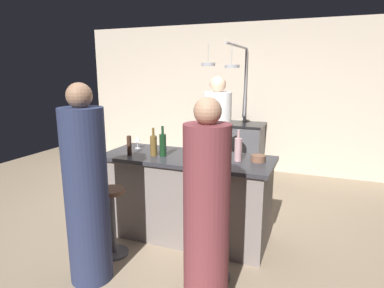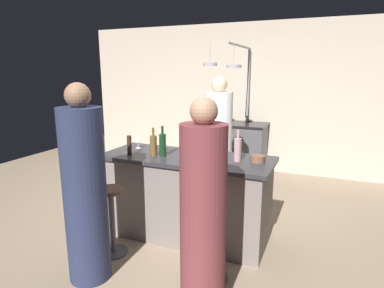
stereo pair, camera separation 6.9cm
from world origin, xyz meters
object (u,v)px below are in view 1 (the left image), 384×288
at_px(guest_right, 206,216).
at_px(wine_bottle_amber, 154,145).
at_px(wine_bottle_rose, 238,149).
at_px(mixing_bowl_steel, 216,158).
at_px(wine_glass_near_right_guest, 137,139).
at_px(pepper_mill, 129,146).
at_px(wine_glass_by_chef, 224,144).
at_px(mixing_bowl_ceramic, 200,151).
at_px(bar_stool_right, 215,238).
at_px(wine_bottle_red, 163,145).
at_px(guest_left, 86,193).
at_px(mixing_bowl_wooden, 258,158).
at_px(bar_stool_left, 113,219).
at_px(stove_range, 240,148).
at_px(chef, 217,147).

height_order(guest_right, wine_bottle_amber, guest_right).
relative_size(wine_bottle_rose, mixing_bowl_steel, 1.94).
bearing_deg(wine_glass_near_right_guest, pepper_mill, -74.27).
distance_m(pepper_mill, wine_glass_by_chef, 1.01).
bearing_deg(wine_glass_near_right_guest, mixing_bowl_ceramic, -1.15).
relative_size(bar_stool_right, wine_bottle_red, 2.13).
bearing_deg(guest_left, wine_bottle_red, 74.90).
bearing_deg(wine_glass_by_chef, mixing_bowl_wooden, -26.45).
bearing_deg(bar_stool_right, pepper_mill, 158.38).
xyz_separation_m(bar_stool_right, guest_right, (0.05, -0.35, 0.37)).
xyz_separation_m(bar_stool_left, pepper_mill, (-0.05, 0.43, 0.63)).
bearing_deg(stove_range, guest_left, -97.94).
relative_size(bar_stool_right, mixing_bowl_steel, 4.20).
height_order(chef, mixing_bowl_steel, chef).
distance_m(bar_stool_left, guest_left, 0.56).
bearing_deg(mixing_bowl_ceramic, bar_stool_left, -131.18).
height_order(stove_range, wine_bottle_amber, wine_bottle_amber).
bearing_deg(guest_left, wine_glass_by_chef, 57.74).
xyz_separation_m(chef, bar_stool_right, (0.48, -1.58, -0.42)).
bearing_deg(guest_right, mixing_bowl_steel, 103.27).
distance_m(stove_range, bar_stool_left, 3.11).
relative_size(bar_stool_right, mixing_bowl_wooden, 4.80).
height_order(stove_range, guest_right, guest_right).
bearing_deg(bar_stool_left, wine_glass_by_chef, 46.47).
bearing_deg(mixing_bowl_wooden, bar_stool_left, -151.22).
relative_size(bar_stool_left, mixing_bowl_steel, 4.20).
height_order(mixing_bowl_ceramic, mixing_bowl_steel, mixing_bowl_steel).
bearing_deg(bar_stool_right, wine_bottle_rose, 87.39).
bearing_deg(mixing_bowl_steel, wine_glass_near_right_guest, 168.18).
relative_size(wine_glass_by_chef, mixing_bowl_ceramic, 0.96).
distance_m(guest_left, wine_bottle_rose, 1.47).
relative_size(pepper_mill, wine_glass_by_chef, 1.44).
height_order(guest_left, wine_glass_by_chef, guest_left).
relative_size(wine_bottle_rose, wine_glass_by_chef, 2.15).
relative_size(bar_stool_right, mixing_bowl_ceramic, 4.48).
relative_size(stove_range, mixing_bowl_steel, 5.49).
xyz_separation_m(chef, mixing_bowl_steel, (0.32, -1.05, 0.15)).
bearing_deg(wine_bottle_rose, wine_glass_near_right_guest, 175.15).
height_order(chef, guest_right, chef).
bearing_deg(guest_left, mixing_bowl_wooden, 41.55).
xyz_separation_m(wine_glass_near_right_guest, mixing_bowl_ceramic, (0.78, -0.02, -0.07)).
distance_m(wine_bottle_amber, mixing_bowl_ceramic, 0.50).
distance_m(wine_glass_near_right_guest, wine_glass_by_chef, 1.00).
bearing_deg(pepper_mill, bar_stool_right, -21.62).
relative_size(wine_bottle_amber, wine_glass_by_chef, 2.04).
bearing_deg(guest_left, wine_bottle_rose, 45.09).
relative_size(wine_bottle_amber, wine_glass_near_right_guest, 2.04).
bearing_deg(wine_bottle_red, wine_glass_by_chef, 32.62).
xyz_separation_m(bar_stool_right, mixing_bowl_ceramic, (-0.40, 0.73, 0.56)).
bearing_deg(guest_right, pepper_mill, 145.30).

